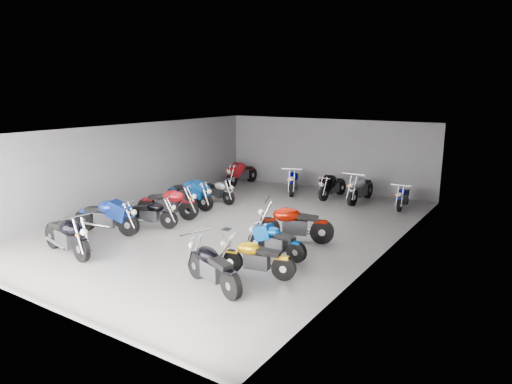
# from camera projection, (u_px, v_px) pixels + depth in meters

# --- Properties ---
(ground) EXTENTS (14.00, 14.00, 0.00)m
(ground) POSITION_uv_depth(u_px,v_px,m) (236.00, 226.00, 15.30)
(ground) COLOR gray
(ground) RESTS_ON ground
(wall_back) EXTENTS (10.00, 0.10, 3.20)m
(wall_back) POSITION_uv_depth(u_px,v_px,m) (326.00, 154.00, 20.67)
(wall_back) COLOR slate
(wall_back) RESTS_ON ground
(wall_left) EXTENTS (0.10, 14.00, 3.20)m
(wall_left) POSITION_uv_depth(u_px,v_px,m) (131.00, 165.00, 17.63)
(wall_left) COLOR slate
(wall_left) RESTS_ON ground
(wall_right) EXTENTS (0.10, 14.00, 3.20)m
(wall_right) POSITION_uv_depth(u_px,v_px,m) (386.00, 198.00, 12.28)
(wall_right) COLOR slate
(wall_right) RESTS_ON ground
(ceiling) EXTENTS (10.00, 14.00, 0.04)m
(ceiling) POSITION_uv_depth(u_px,v_px,m) (235.00, 129.00, 14.60)
(ceiling) COLOR black
(ceiling) RESTS_ON wall_back
(drain_grate) EXTENTS (0.32, 0.32, 0.01)m
(drain_grate) POSITION_uv_depth(u_px,v_px,m) (227.00, 229.00, 14.89)
(drain_grate) COLOR black
(drain_grate) RESTS_ON ground
(motorcycle_left_a) EXTENTS (2.33, 0.57, 1.02)m
(motorcycle_left_a) POSITION_uv_depth(u_px,v_px,m) (67.00, 235.00, 12.48)
(motorcycle_left_a) COLOR black
(motorcycle_left_a) RESTS_ON ground
(motorcycle_left_b) EXTENTS (2.29, 0.76, 1.02)m
(motorcycle_left_b) POSITION_uv_depth(u_px,v_px,m) (107.00, 216.00, 14.36)
(motorcycle_left_b) COLOR black
(motorcycle_left_b) RESTS_ON ground
(motorcycle_left_c) EXTENTS (1.88, 0.76, 0.86)m
(motorcycle_left_c) POSITION_uv_depth(u_px,v_px,m) (151.00, 213.00, 15.06)
(motorcycle_left_c) COLOR black
(motorcycle_left_c) RESTS_ON ground
(motorcycle_left_d) EXTENTS (2.22, 0.90, 1.01)m
(motorcycle_left_d) POSITION_uv_depth(u_px,v_px,m) (168.00, 203.00, 16.06)
(motorcycle_left_d) COLOR black
(motorcycle_left_d) RESTS_ON ground
(motorcycle_left_e) EXTENTS (2.34, 0.48, 1.03)m
(motorcycle_left_e) POSITION_uv_depth(u_px,v_px,m) (190.00, 194.00, 17.48)
(motorcycle_left_e) COLOR black
(motorcycle_left_e) RESTS_ON ground
(motorcycle_left_f) EXTENTS (1.93, 0.47, 0.85)m
(motorcycle_left_f) POSITION_uv_depth(u_px,v_px,m) (217.00, 191.00, 18.44)
(motorcycle_left_f) COLOR black
(motorcycle_left_f) RESTS_ON ground
(motorcycle_right_a) EXTENTS (2.04, 0.81, 0.93)m
(motorcycle_right_a) POSITION_uv_depth(u_px,v_px,m) (212.00, 267.00, 10.40)
(motorcycle_right_a) COLOR black
(motorcycle_right_a) RESTS_ON ground
(motorcycle_right_b) EXTENTS (1.94, 0.60, 0.86)m
(motorcycle_right_b) POSITION_uv_depth(u_px,v_px,m) (256.00, 258.00, 11.06)
(motorcycle_right_b) COLOR black
(motorcycle_right_b) RESTS_ON ground
(motorcycle_right_c) EXTENTS (1.88, 0.40, 0.82)m
(motorcycle_right_c) POSITION_uv_depth(u_px,v_px,m) (275.00, 241.00, 12.36)
(motorcycle_right_c) COLOR black
(motorcycle_right_c) RESTS_ON ground
(motorcycle_right_d) EXTENTS (2.21, 1.02, 1.02)m
(motorcycle_right_d) POSITION_uv_depth(u_px,v_px,m) (294.00, 224.00, 13.58)
(motorcycle_right_d) COLOR black
(motorcycle_right_d) RESTS_ON ground
(motorcycle_back_a) EXTENTS (0.46, 2.31, 1.02)m
(motorcycle_back_a) POSITION_uv_depth(u_px,v_px,m) (242.00, 173.00, 21.84)
(motorcycle_back_a) COLOR black
(motorcycle_back_a) RESTS_ON ground
(motorcycle_back_c) EXTENTS (1.00, 2.12, 0.98)m
(motorcycle_back_c) POSITION_uv_depth(u_px,v_px,m) (294.00, 181.00, 20.02)
(motorcycle_back_c) COLOR black
(motorcycle_back_c) RESTS_ON ground
(motorcycle_back_d) EXTENTS (0.46, 2.14, 0.94)m
(motorcycle_back_d) POSITION_uv_depth(u_px,v_px,m) (332.00, 186.00, 19.14)
(motorcycle_back_d) COLOR black
(motorcycle_back_d) RESTS_ON ground
(motorcycle_back_e) EXTENTS (0.47, 2.35, 1.03)m
(motorcycle_back_e) POSITION_uv_depth(u_px,v_px,m) (360.00, 188.00, 18.42)
(motorcycle_back_e) COLOR black
(motorcycle_back_e) RESTS_ON ground
(motorcycle_back_f) EXTENTS (0.41, 1.88, 0.82)m
(motorcycle_back_f) POSITION_uv_depth(u_px,v_px,m) (403.00, 197.00, 17.50)
(motorcycle_back_f) COLOR black
(motorcycle_back_f) RESTS_ON ground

